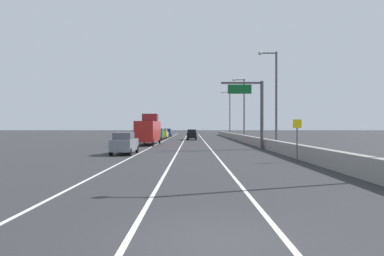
% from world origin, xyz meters
% --- Properties ---
extents(ground_plane, '(320.00, 320.00, 0.00)m').
position_xyz_m(ground_plane, '(0.00, 64.00, 0.00)').
color(ground_plane, '#2D2D30').
extents(lane_stripe_left, '(0.16, 130.00, 0.00)m').
position_xyz_m(lane_stripe_left, '(-5.50, 55.00, 0.00)').
color(lane_stripe_left, silver).
rests_on(lane_stripe_left, ground_plane).
extents(lane_stripe_center, '(0.16, 130.00, 0.00)m').
position_xyz_m(lane_stripe_center, '(-2.00, 55.00, 0.00)').
color(lane_stripe_center, silver).
rests_on(lane_stripe_center, ground_plane).
extents(lane_stripe_right, '(0.16, 130.00, 0.00)m').
position_xyz_m(lane_stripe_right, '(1.50, 55.00, 0.00)').
color(lane_stripe_right, silver).
rests_on(lane_stripe_right, ground_plane).
extents(jersey_barrier_right, '(0.60, 120.00, 1.10)m').
position_xyz_m(jersey_barrier_right, '(7.74, 40.00, 0.55)').
color(jersey_barrier_right, gray).
rests_on(jersey_barrier_right, ground_plane).
extents(overhead_sign_gantry, '(4.68, 0.36, 7.50)m').
position_xyz_m(overhead_sign_gantry, '(6.39, 31.52, 4.73)').
color(overhead_sign_gantry, '#47474C').
rests_on(overhead_sign_gantry, ground_plane).
extents(speed_advisory_sign, '(0.60, 0.11, 3.00)m').
position_xyz_m(speed_advisory_sign, '(6.84, 17.30, 1.76)').
color(speed_advisory_sign, '#4C4C51').
rests_on(speed_advisory_sign, ground_plane).
extents(lamp_post_right_near, '(2.14, 0.44, 10.74)m').
position_xyz_m(lamp_post_right_near, '(8.43, 8.77, 6.13)').
color(lamp_post_right_near, '#4C4C51').
rests_on(lamp_post_right_near, ground_plane).
extents(lamp_post_right_second, '(2.14, 0.44, 10.74)m').
position_xyz_m(lamp_post_right_second, '(8.41, 31.25, 6.13)').
color(lamp_post_right_second, '#4C4C51').
rests_on(lamp_post_right_second, ground_plane).
extents(lamp_post_right_third, '(2.14, 0.44, 10.74)m').
position_xyz_m(lamp_post_right_third, '(8.17, 53.73, 6.13)').
color(lamp_post_right_third, '#4C4C51').
rests_on(lamp_post_right_third, ground_plane).
extents(lamp_post_right_fourth, '(2.14, 0.44, 10.74)m').
position_xyz_m(lamp_post_right_fourth, '(8.09, 76.20, 6.13)').
color(lamp_post_right_fourth, '#4C4C51').
rests_on(lamp_post_right_fourth, ground_plane).
extents(car_gray_0, '(1.87, 4.61, 1.96)m').
position_xyz_m(car_gray_0, '(-6.63, 24.21, 0.98)').
color(car_gray_0, slate).
rests_on(car_gray_0, ground_plane).
extents(car_yellow_1, '(1.89, 4.70, 1.88)m').
position_xyz_m(car_yellow_1, '(-6.50, 66.09, 0.94)').
color(car_yellow_1, gold).
rests_on(car_yellow_1, ground_plane).
extents(car_blue_2, '(1.82, 4.32, 1.98)m').
position_xyz_m(car_blue_2, '(-6.39, 77.20, 0.99)').
color(car_blue_2, '#1E389E').
rests_on(car_blue_2, ground_plane).
extents(car_black_3, '(1.95, 4.69, 1.94)m').
position_xyz_m(car_black_3, '(-0.58, 58.56, 0.97)').
color(car_black_3, black).
rests_on(car_black_3, ground_plane).
extents(car_green_4, '(2.12, 4.67, 2.14)m').
position_xyz_m(car_green_4, '(-6.75, 57.35, 1.06)').
color(car_green_4, '#196033').
rests_on(car_green_4, ground_plane).
extents(box_truck, '(2.58, 9.57, 4.28)m').
position_xyz_m(box_truck, '(-6.53, 41.18, 1.96)').
color(box_truck, '#A51E19').
rests_on(box_truck, ground_plane).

